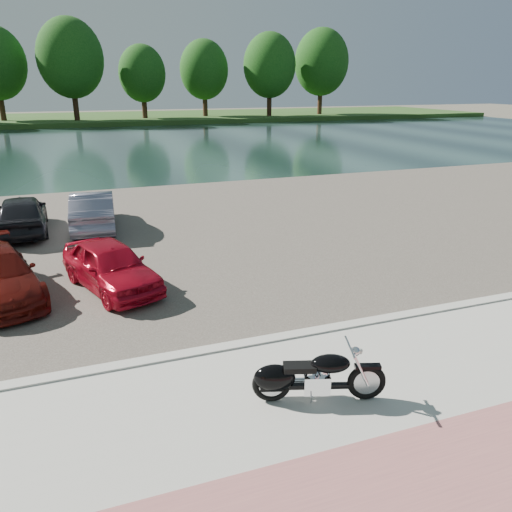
% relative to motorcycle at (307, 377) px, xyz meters
% --- Properties ---
extents(ground, '(200.00, 200.00, 0.00)m').
position_rel_motorcycle_xyz_m(ground, '(0.62, 0.23, -0.56)').
color(ground, '#595447').
rests_on(ground, ground).
extents(promenade, '(60.00, 6.00, 0.10)m').
position_rel_motorcycle_xyz_m(promenade, '(0.62, -0.77, -0.51)').
color(promenade, beige).
rests_on(promenade, ground).
extents(pink_path, '(60.00, 2.00, 0.01)m').
position_rel_motorcycle_xyz_m(pink_path, '(0.62, -2.27, -0.46)').
color(pink_path, '#985659').
rests_on(pink_path, promenade).
extents(kerb, '(60.00, 0.30, 0.14)m').
position_rel_motorcycle_xyz_m(kerb, '(0.62, 2.23, -0.49)').
color(kerb, beige).
rests_on(kerb, ground).
extents(parking_lot, '(60.00, 18.00, 0.04)m').
position_rel_motorcycle_xyz_m(parking_lot, '(0.62, 11.23, -0.54)').
color(parking_lot, '#454038').
rests_on(parking_lot, ground).
extents(river, '(120.00, 40.00, 0.00)m').
position_rel_motorcycle_xyz_m(river, '(0.62, 40.23, -0.56)').
color(river, '#172928').
rests_on(river, ground).
extents(far_bank, '(120.00, 24.00, 0.60)m').
position_rel_motorcycle_xyz_m(far_bank, '(0.62, 72.23, -0.26)').
color(far_bank, '#244719').
rests_on(far_bank, ground).
extents(far_trees, '(70.25, 10.68, 12.52)m').
position_rel_motorcycle_xyz_m(far_trees, '(4.98, 66.02, 6.93)').
color(far_trees, '#321D12').
rests_on(far_trees, far_bank).
extents(motorcycle, '(2.26, 1.02, 1.05)m').
position_rel_motorcycle_xyz_m(motorcycle, '(0.00, 0.00, 0.00)').
color(motorcycle, black).
rests_on(motorcycle, promenade).
extents(car_4, '(2.75, 4.13, 1.31)m').
position_rel_motorcycle_xyz_m(car_4, '(-2.75, 6.47, 0.13)').
color(car_4, '#A80B1E').
rests_on(car_4, parking_lot).
extents(car_8, '(1.86, 4.28, 1.44)m').
position_rel_motorcycle_xyz_m(car_8, '(-5.39, 13.05, 0.20)').
color(car_8, black).
rests_on(car_8, parking_lot).
extents(car_9, '(1.80, 4.46, 1.44)m').
position_rel_motorcycle_xyz_m(car_9, '(-2.88, 12.77, 0.20)').
color(car_9, slate).
rests_on(car_9, parking_lot).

